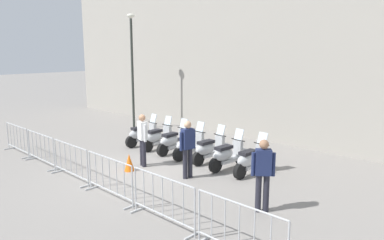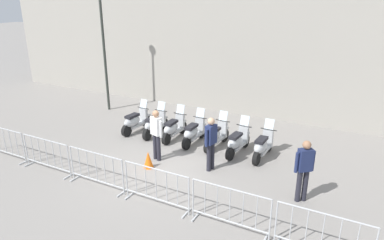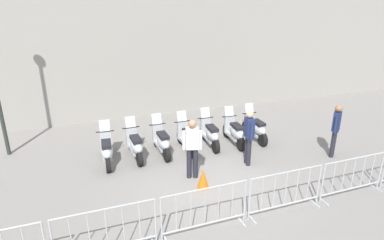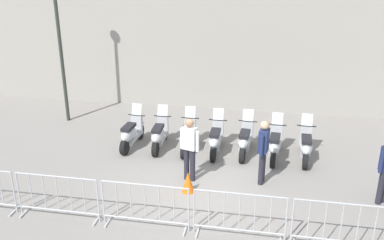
% 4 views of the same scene
% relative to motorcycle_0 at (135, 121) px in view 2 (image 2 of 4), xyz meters
% --- Properties ---
extents(ground_plane, '(120.00, 120.00, 0.00)m').
position_rel_motorcycle_0_xyz_m(ground_plane, '(2.12, -2.66, -0.45)').
color(ground_plane, gray).
extents(motorcycle_0, '(0.76, 1.69, 1.24)m').
position_rel_motorcycle_0_xyz_m(motorcycle_0, '(0.00, 0.00, 0.00)').
color(motorcycle_0, black).
rests_on(motorcycle_0, ground).
extents(motorcycle_1, '(0.65, 1.72, 1.24)m').
position_rel_motorcycle_0_xyz_m(motorcycle_1, '(0.87, -0.12, 0.00)').
color(motorcycle_1, black).
rests_on(motorcycle_1, ground).
extents(motorcycle_2, '(0.67, 1.71, 1.24)m').
position_rel_motorcycle_0_xyz_m(motorcycle_2, '(1.73, -0.30, 0.00)').
color(motorcycle_2, black).
rests_on(motorcycle_2, ground).
extents(motorcycle_3, '(0.68, 1.71, 1.24)m').
position_rel_motorcycle_0_xyz_m(motorcycle_3, '(2.57, -0.51, 0.00)').
color(motorcycle_3, black).
rests_on(motorcycle_3, ground).
extents(motorcycle_4, '(0.75, 1.70, 1.24)m').
position_rel_motorcycle_0_xyz_m(motorcycle_4, '(3.44, -0.61, 0.00)').
color(motorcycle_4, black).
rests_on(motorcycle_4, ground).
extents(motorcycle_5, '(0.76, 1.69, 1.24)m').
position_rel_motorcycle_0_xyz_m(motorcycle_5, '(4.26, -0.93, 0.00)').
color(motorcycle_5, black).
rests_on(motorcycle_5, ground).
extents(motorcycle_6, '(0.73, 1.70, 1.24)m').
position_rel_motorcycle_0_xyz_m(motorcycle_6, '(5.13, -1.05, 0.00)').
color(motorcycle_6, black).
rests_on(motorcycle_6, ground).
extents(barrier_segment_0, '(1.90, 0.80, 1.07)m').
position_rel_motorcycle_0_xyz_m(barrier_segment_0, '(-3.21, -3.36, 0.07)').
color(barrier_segment_0, '#B2B5B7').
rests_on(barrier_segment_0, ground).
extents(barrier_segment_1, '(1.90, 0.80, 1.07)m').
position_rel_motorcycle_0_xyz_m(barrier_segment_1, '(-1.22, -3.78, 0.07)').
color(barrier_segment_1, '#B2B5B7').
rests_on(barrier_segment_1, ground).
extents(barrier_segment_2, '(1.90, 0.80, 1.07)m').
position_rel_motorcycle_0_xyz_m(barrier_segment_2, '(0.76, -4.20, 0.07)').
color(barrier_segment_2, '#B2B5B7').
rests_on(barrier_segment_2, ground).
extents(barrier_segment_3, '(1.90, 0.80, 1.07)m').
position_rel_motorcycle_0_xyz_m(barrier_segment_3, '(2.75, -4.61, 0.07)').
color(barrier_segment_3, '#B2B5B7').
rests_on(barrier_segment_3, ground).
extents(barrier_segment_4, '(1.90, 0.80, 1.07)m').
position_rel_motorcycle_0_xyz_m(barrier_segment_4, '(4.73, -5.03, 0.07)').
color(barrier_segment_4, '#B2B5B7').
rests_on(barrier_segment_4, ground).
extents(barrier_segment_5, '(1.90, 0.80, 1.07)m').
position_rel_motorcycle_0_xyz_m(barrier_segment_5, '(6.72, -5.45, 0.07)').
color(barrier_segment_5, '#B2B5B7').
rests_on(barrier_segment_5, ground).
extents(street_lamp, '(0.36, 0.36, 5.56)m').
position_rel_motorcycle_0_xyz_m(street_lamp, '(-2.55, 2.40, 2.92)').
color(street_lamp, '#2D332D').
rests_on(street_lamp, ground).
extents(officer_near_row_end, '(0.34, 0.51, 1.73)m').
position_rel_motorcycle_0_xyz_m(officer_near_row_end, '(3.64, -2.31, 0.53)').
color(officer_near_row_end, '#23232D').
rests_on(officer_near_row_end, ground).
extents(officer_mid_plaza, '(0.49, 0.37, 1.73)m').
position_rel_motorcycle_0_xyz_m(officer_mid_plaza, '(6.36, -3.35, 0.53)').
color(officer_mid_plaza, '#23232D').
rests_on(officer_mid_plaza, ground).
extents(officer_by_barriers, '(0.49, 0.37, 1.73)m').
position_rel_motorcycle_0_xyz_m(officer_by_barriers, '(1.76, -2.10, 0.53)').
color(officer_by_barriers, '#23232D').
rests_on(officer_by_barriers, ground).
extents(traffic_cone, '(0.32, 0.32, 0.55)m').
position_rel_motorcycle_0_xyz_m(traffic_cone, '(1.71, -2.72, -0.18)').
color(traffic_cone, orange).
rests_on(traffic_cone, ground).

